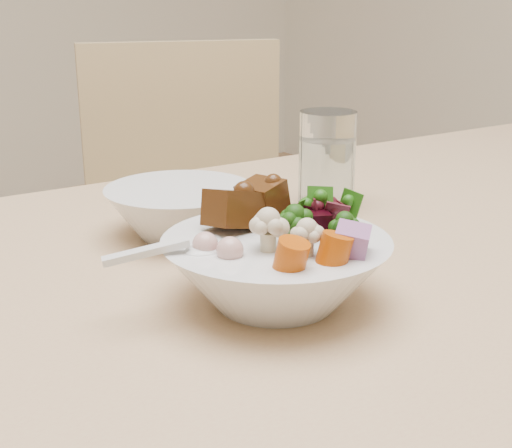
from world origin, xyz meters
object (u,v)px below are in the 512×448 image
object	(u,v)px
food_bowl	(276,265)
water_glass	(327,164)
dining_table	(483,295)
chair_far	(198,244)
side_bowl	(180,211)

from	to	relation	value
food_bowl	water_glass	distance (m)	0.30
dining_table	chair_far	distance (m)	0.75
chair_far	side_bowl	xyz separation A→B (m)	(-0.35, -0.53, 0.27)
food_bowl	side_bowl	xyz separation A→B (m)	(0.03, 0.21, -0.01)
food_bowl	water_glass	bearing A→B (deg)	39.89
water_glass	side_bowl	xyz separation A→B (m)	(-0.21, 0.01, -0.03)
food_bowl	side_bowl	world-z (taller)	food_bowl
side_bowl	water_glass	bearing A→B (deg)	-3.48
water_glass	side_bowl	bearing A→B (deg)	176.52
side_bowl	dining_table	bearing A→B (deg)	-35.08
food_bowl	side_bowl	size ratio (longest dim) A/B	1.20
dining_table	food_bowl	bearing A→B (deg)	-175.40
dining_table	chair_far	size ratio (longest dim) A/B	1.81
chair_far	water_glass	size ratio (longest dim) A/B	7.57
chair_far	food_bowl	size ratio (longest dim) A/B	4.62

